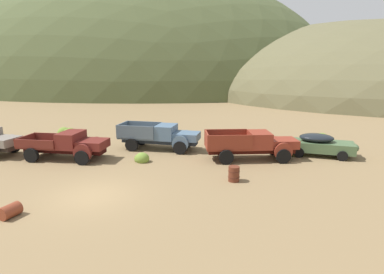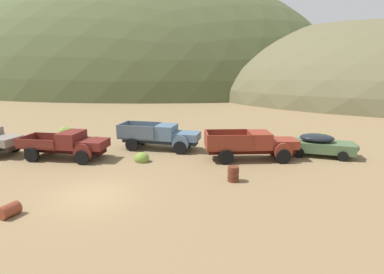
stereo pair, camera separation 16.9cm
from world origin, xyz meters
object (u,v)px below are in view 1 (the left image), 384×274
(truck_rust_red, at_px, (257,145))
(oil_drum_foreground, at_px, (234,174))
(truck_oxblood, at_px, (71,145))
(truck_chalk_blue, at_px, (164,136))
(car_weathered_green, at_px, (322,144))
(oil_drum_tipped, at_px, (10,211))

(truck_rust_red, relative_size, oil_drum_foreground, 7.45)
(truck_oxblood, distance_m, truck_chalk_blue, 6.59)
(oil_drum_foreground, bearing_deg, truck_chalk_blue, 128.34)
(oil_drum_foreground, bearing_deg, truck_oxblood, 163.22)
(truck_oxblood, height_order, car_weathered_green, truck_oxblood)
(truck_chalk_blue, distance_m, oil_drum_tipped, 12.35)
(truck_rust_red, xyz_separation_m, car_weathered_green, (4.65, 1.25, -0.20))
(truck_chalk_blue, relative_size, oil_drum_foreground, 7.34)
(car_weathered_green, height_order, oil_drum_tipped, car_weathered_green)
(truck_oxblood, relative_size, car_weathered_green, 1.21)
(truck_oxblood, height_order, truck_chalk_blue, truck_chalk_blue)
(truck_oxblood, bearing_deg, truck_chalk_blue, 31.26)
(truck_rust_red, relative_size, car_weathered_green, 1.28)
(car_weathered_green, bearing_deg, oil_drum_foreground, -126.14)
(truck_rust_red, bearing_deg, truck_oxblood, 176.51)
(truck_oxblood, xyz_separation_m, car_weathered_green, (17.16, 2.33, -0.18))
(oil_drum_tipped, bearing_deg, car_weathered_green, 33.96)
(truck_rust_red, xyz_separation_m, oil_drum_tipped, (-11.28, -9.48, -0.73))
(truck_chalk_blue, relative_size, truck_rust_red, 0.99)
(truck_chalk_blue, relative_size, oil_drum_tipped, 6.44)
(truck_rust_red, xyz_separation_m, oil_drum_foreground, (-1.68, -4.34, -0.59))
(truck_oxblood, height_order, truck_rust_red, truck_rust_red)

